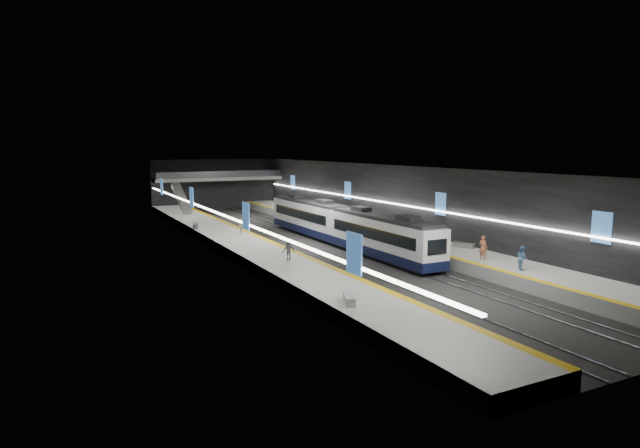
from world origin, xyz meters
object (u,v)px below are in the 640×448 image
escalator (181,198)px  passenger_right_a (483,248)px  bench_right_far (296,205)px  bench_left_far (196,226)px  passenger_left_a (240,226)px  passenger_right_b (522,258)px  train (342,224)px  passenger_left_b (288,250)px  bench_left_near (349,299)px  bench_right_near (464,245)px

escalator → passenger_right_a: (14.35, -43.04, -0.92)m
bench_right_far → passenger_right_a: (-2.65, -42.02, 0.76)m
bench_left_far → passenger_left_a: bearing=-48.8°
escalator → passenger_right_b: size_ratio=4.45×
train → passenger_left_b: bearing=-138.8°
bench_left_far → bench_right_far: bench_left_far is taller
escalator → passenger_right_a: size_ratio=4.08×
bench_left_far → passenger_left_b: passenger_left_b is taller
bench_right_far → passenger_right_a: passenger_right_a is taller
escalator → bench_right_far: bearing=-3.4°
bench_right_far → passenger_right_b: size_ratio=0.99×
bench_left_near → passenger_left_b: bearing=106.3°
bench_left_far → bench_right_near: (18.49, -22.80, -0.01)m
escalator → bench_left_near: (-1.23, -48.47, -1.66)m
bench_left_near → passenger_left_a: (2.36, 26.53, 0.56)m
bench_right_near → passenger_left_b: (-16.12, 2.38, 0.61)m
train → passenger_left_b: (-9.63, -8.43, -0.34)m
train → passenger_left_a: (-8.86, 5.71, -0.40)m
passenger_right_a → passenger_left_b: (-13.99, 6.97, -0.13)m
bench_left_far → bench_left_near: bearing=-74.0°
train → escalator: escalator is taller
bench_right_near → passenger_right_b: 8.93m
bench_left_far → passenger_right_b: size_ratio=1.12×
bench_left_near → bench_left_far: size_ratio=0.97×
passenger_left_b → bench_left_near: bearing=89.2°
train → bench_right_far: bearing=75.3°
passenger_right_b → bench_left_near: bearing=125.6°
passenger_right_b → passenger_left_a: (-13.16, 25.15, -0.10)m
passenger_left_a → bench_right_far: bearing=134.5°
passenger_left_b → escalator: bearing=-82.9°
bench_left_near → passenger_left_b: 12.52m
train → bench_left_near: size_ratio=15.43×
passenger_right_a → passenger_left_a: size_ratio=1.23×
train → passenger_right_b: train is taller
bench_right_far → passenger_right_a: size_ratio=0.90×
bench_left_near → passenger_right_a: passenger_right_a is taller
passenger_right_a → passenger_left_b: passenger_right_a is taller
escalator → passenger_left_a: size_ratio=5.03×
bench_left_near → passenger_left_b: (1.59, 12.40, 0.61)m
bench_right_far → passenger_left_a: (-15.86, -20.91, 0.58)m
passenger_right_b → passenger_left_a: bearing=58.1°
escalator → passenger_left_b: escalator is taller
escalator → passenger_right_a: 45.38m
train → passenger_left_a: size_ratio=18.88×
passenger_right_b → passenger_right_a: bearing=29.8°
bench_left_far → bench_right_near: bench_left_far is taller
passenger_left_b → train: bearing=-132.3°
escalator → passenger_right_a: bearing=-71.6°
bench_right_far → passenger_left_b: 38.80m
bench_left_far → passenger_right_a: 31.91m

